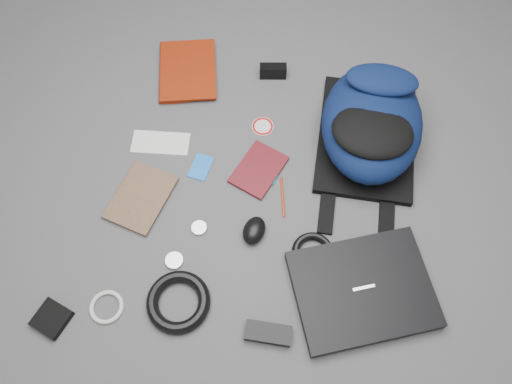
% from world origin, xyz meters
% --- Properties ---
extents(ground, '(4.00, 4.00, 0.00)m').
position_xyz_m(ground, '(0.00, 0.00, 0.00)').
color(ground, '#4F4F51').
rests_on(ground, ground).
extents(backpack, '(0.38, 0.53, 0.21)m').
position_xyz_m(backpack, '(0.33, 0.28, 0.11)').
color(backpack, black).
rests_on(backpack, ground).
extents(laptop, '(0.50, 0.45, 0.04)m').
position_xyz_m(laptop, '(0.38, -0.26, 0.02)').
color(laptop, black).
rests_on(laptop, ground).
extents(textbook_red, '(0.28, 0.33, 0.03)m').
position_xyz_m(textbook_red, '(-0.45, 0.42, 0.02)').
color(textbook_red, maroon).
rests_on(textbook_red, ground).
extents(comic_book, '(0.21, 0.26, 0.02)m').
position_xyz_m(comic_book, '(-0.45, -0.07, 0.01)').
color(comic_book, '#BD7B0D').
rests_on(comic_book, ground).
extents(envelope, '(0.21, 0.12, 0.00)m').
position_xyz_m(envelope, '(-0.37, 0.13, 0.00)').
color(envelope, silver).
rests_on(envelope, ground).
extents(dvd_case, '(0.19, 0.22, 0.01)m').
position_xyz_m(dvd_case, '(-0.01, 0.09, 0.01)').
color(dvd_case, '#480D12').
rests_on(dvd_case, ground).
extents(compact_camera, '(0.10, 0.05, 0.06)m').
position_xyz_m(compact_camera, '(-0.03, 0.50, 0.03)').
color(compact_camera, black).
rests_on(compact_camera, ground).
extents(sticker_disc, '(0.10, 0.10, 0.00)m').
position_xyz_m(sticker_disc, '(-0.03, 0.27, 0.00)').
color(sticker_disc, silver).
rests_on(sticker_disc, ground).
extents(pen_teal, '(0.03, 0.12, 0.01)m').
position_xyz_m(pen_teal, '(0.06, 0.11, 0.00)').
color(pen_teal, '#0D7D7B').
rests_on(pen_teal, ground).
extents(pen_red, '(0.04, 0.14, 0.01)m').
position_xyz_m(pen_red, '(0.09, 0.01, 0.00)').
color(pen_red, '#B42E0D').
rests_on(pen_red, ground).
extents(id_badge, '(0.07, 0.10, 0.00)m').
position_xyz_m(id_badge, '(-0.20, 0.06, 0.00)').
color(id_badge, blue).
rests_on(id_badge, ground).
extents(usb_black, '(0.03, 0.06, 0.01)m').
position_xyz_m(usb_black, '(-0.04, 0.06, 0.01)').
color(usb_black, black).
rests_on(usb_black, ground).
extents(usb_silver, '(0.02, 0.04, 0.01)m').
position_xyz_m(usb_silver, '(0.02, 0.07, 0.00)').
color(usb_silver, '#ACACAE').
rests_on(usb_silver, ground).
extents(mouse, '(0.08, 0.11, 0.05)m').
position_xyz_m(mouse, '(0.02, -0.14, 0.03)').
color(mouse, black).
rests_on(mouse, ground).
extents(headphone_left, '(0.06, 0.06, 0.01)m').
position_xyz_m(headphone_left, '(-0.16, -0.15, 0.01)').
color(headphone_left, '#ACACAE').
rests_on(headphone_left, ground).
extents(headphone_right, '(0.07, 0.07, 0.01)m').
position_xyz_m(headphone_right, '(-0.20, -0.28, 0.01)').
color(headphone_right, '#AFAFB1').
rests_on(headphone_right, ground).
extents(cable_coil, '(0.16, 0.16, 0.03)m').
position_xyz_m(cable_coil, '(0.21, -0.17, 0.01)').
color(cable_coil, black).
rests_on(cable_coil, ground).
extents(power_brick, '(0.14, 0.06, 0.03)m').
position_xyz_m(power_brick, '(0.12, -0.44, 0.02)').
color(power_brick, black).
rests_on(power_brick, ground).
extents(power_cord_coil, '(0.22, 0.22, 0.04)m').
position_xyz_m(power_cord_coil, '(-0.16, -0.40, 0.02)').
color(power_cord_coil, black).
rests_on(power_cord_coil, ground).
extents(pouch, '(0.12, 0.12, 0.02)m').
position_xyz_m(pouch, '(-0.51, -0.52, 0.01)').
color(pouch, black).
rests_on(pouch, ground).
extents(white_cable_coil, '(0.13, 0.13, 0.01)m').
position_xyz_m(white_cable_coil, '(-0.36, -0.45, 0.01)').
color(white_cable_coil, silver).
rests_on(white_cable_coil, ground).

